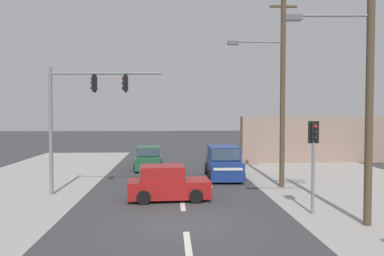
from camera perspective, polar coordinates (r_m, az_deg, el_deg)
The scene contains 12 objects.
ground_plane at distance 13.37m, azimuth -1.04°, elevation -14.50°, with size 140.00×140.00×0.00m, color #3A3A3D.
lane_dash_near at distance 11.47m, azimuth -0.64°, elevation -17.36°, with size 0.20×2.40×0.01m, color silver.
lane_dash_mid at distance 16.26m, azimuth -1.46°, elevation -11.44°, with size 0.20×2.40×0.01m, color silver.
lane_dash_far at distance 21.15m, azimuth -1.89°, elevation -8.24°, with size 0.20×2.40×0.01m, color silver.
utility_pole_foreground_right at distance 14.04m, azimuth 25.00°, elevation 8.02°, with size 3.78×0.45×9.90m.
utility_pole_midground_right at distance 19.94m, azimuth 13.31°, elevation 7.15°, with size 3.78×0.34×10.42m.
traffic_signal_mast at distance 18.25m, azimuth -16.99°, elevation 3.07°, with size 5.28×0.60×6.00m.
pedestal_signal_right_kerb at distance 14.90m, azimuth 18.02°, elevation -3.39°, with size 0.44×0.30×3.56m.
shopfront_wall_far at distance 31.07m, azimuth 18.46°, elevation -1.66°, with size 12.00×1.00×3.60m, color gray.
suv_kerbside_parked at distance 22.54m, azimuth 4.81°, elevation -5.33°, with size 2.18×4.59×1.90m.
hatchback_crossing_left at distance 16.88m, azimuth -3.80°, elevation -8.52°, with size 3.72×1.94×1.53m.
sedan_oncoming_mid at distance 26.20m, azimuth -6.65°, elevation -4.68°, with size 2.02×4.30×1.56m.
Camera 1 is at (-0.49, -12.80, 3.85)m, focal length 35.00 mm.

